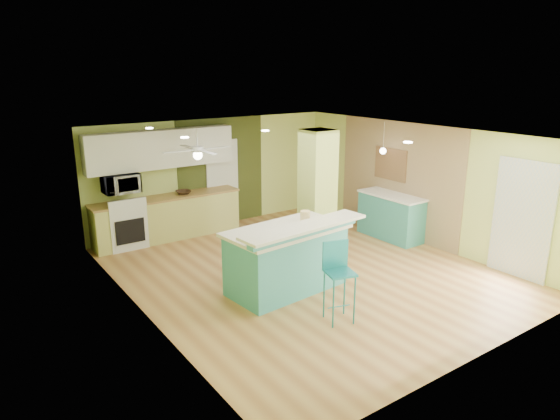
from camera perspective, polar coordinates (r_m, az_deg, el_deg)
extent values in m
cube|color=#A26838|center=(9.23, 2.93, -7.05)|extent=(6.00, 7.00, 0.01)
cube|color=white|center=(8.56, 3.17, 8.60)|extent=(6.00, 7.00, 0.01)
cube|color=#CDDF77|center=(11.69, -7.60, 4.23)|extent=(6.00, 0.01, 2.50)
cube|color=#CDDF77|center=(6.57, 22.31, -6.25)|extent=(6.00, 0.01, 2.50)
cube|color=#CDDF77|center=(7.43, -15.60, -3.09)|extent=(0.01, 7.00, 2.50)
cube|color=#CDDF77|center=(10.87, 15.65, 2.89)|extent=(0.01, 7.00, 2.50)
cube|color=#8F7151|center=(11.24, 13.25, 3.47)|extent=(0.02, 3.40, 2.50)
cube|color=#3F481D|center=(11.77, -6.70, 4.34)|extent=(2.20, 0.02, 2.50)
cube|color=white|center=(11.80, -6.59, 3.13)|extent=(0.82, 0.05, 2.00)
cube|color=silver|center=(9.65, 25.93, -1.00)|extent=(0.04, 1.08, 2.10)
cube|color=#B4C45B|center=(9.58, 4.27, 1.73)|extent=(0.55, 0.55, 2.50)
cube|color=#CACA6A|center=(11.09, -12.67, -0.93)|extent=(3.20, 0.60, 0.90)
cube|color=olive|center=(10.97, -12.82, 1.42)|extent=(3.25, 0.63, 0.04)
cube|color=white|center=(10.79, -17.32, -1.75)|extent=(0.76, 0.64, 0.90)
cube|color=black|center=(10.50, -16.74, -2.36)|extent=(0.59, 0.02, 0.50)
cube|color=white|center=(10.37, -17.04, 0.67)|extent=(0.76, 0.06, 0.18)
cube|color=white|center=(10.87, -13.39, 6.81)|extent=(3.20, 0.34, 0.80)
imported|color=white|center=(10.56, -17.72, 2.91)|extent=(0.70, 0.48, 0.39)
cylinder|color=silver|center=(9.71, -9.47, 8.06)|extent=(0.03, 0.03, 0.40)
cylinder|color=silver|center=(9.73, -9.41, 6.89)|extent=(0.24, 0.24, 0.10)
sphere|color=white|center=(9.75, -9.38, 6.20)|extent=(0.18, 0.18, 0.18)
cylinder|color=silver|center=(10.93, 11.78, 8.23)|extent=(0.01, 0.01, 0.62)
sphere|color=white|center=(10.98, 11.69, 6.62)|extent=(0.14, 0.14, 0.14)
cube|color=brown|center=(11.29, 12.52, 5.13)|extent=(0.03, 0.90, 0.70)
cube|color=teal|center=(8.33, 0.72, -5.81)|extent=(2.00, 1.13, 1.01)
cube|color=#EEE9CD|center=(8.15, 0.74, -2.31)|extent=(2.12, 1.25, 0.06)
cube|color=teal|center=(7.80, 2.91, -2.39)|extent=(2.17, 0.35, 0.15)
cube|color=#EEE9CD|center=(7.78, 2.92, -1.92)|extent=(2.35, 0.68, 0.05)
cylinder|color=teal|center=(7.23, 6.12, -10.63)|extent=(0.02, 0.02, 0.75)
cylinder|color=teal|center=(7.36, 8.51, -10.21)|extent=(0.02, 0.02, 0.75)
cylinder|color=teal|center=(7.50, 5.06, -9.57)|extent=(0.02, 0.02, 0.75)
cylinder|color=teal|center=(7.63, 7.38, -9.19)|extent=(0.02, 0.02, 0.75)
cube|color=teal|center=(7.27, 6.87, -7.13)|extent=(0.49, 0.49, 0.03)
cube|color=teal|center=(7.33, 6.34, -5.02)|extent=(0.39, 0.14, 0.42)
cube|color=teal|center=(11.13, 12.56, -0.78)|extent=(0.60, 1.45, 0.93)
cube|color=white|center=(11.00, 12.72, 1.65)|extent=(0.64, 1.51, 0.04)
imported|color=#342115|center=(11.08, -10.98, 1.99)|extent=(0.36, 0.36, 0.08)
cylinder|color=yellow|center=(8.48, 2.89, -0.73)|extent=(0.17, 0.17, 0.19)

